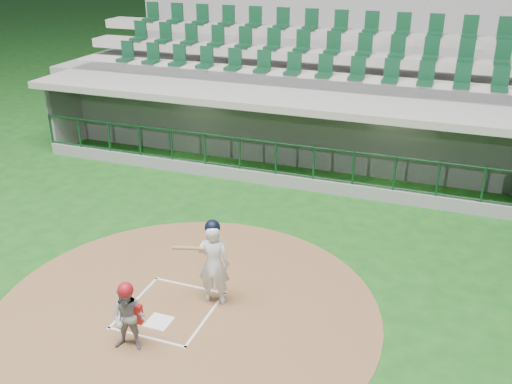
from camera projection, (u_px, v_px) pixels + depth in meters
ground at (177, 302)px, 10.87m from camera, size 120.00×120.00×0.00m
dirt_circle at (187, 310)px, 10.60m from camera, size 7.20×7.20×0.01m
home_plate at (159, 322)px, 10.26m from camera, size 0.43×0.43×0.02m
batter_box_chalk at (170, 310)px, 10.60m from camera, size 1.55×1.80×0.01m
dugout_structure at (296, 133)px, 17.18m from camera, size 16.40×3.70×3.00m
seating_deck at (321, 94)px, 19.62m from camera, size 17.00×6.72×5.15m
batter at (213, 262)px, 10.50m from camera, size 0.86×0.88×1.73m
catcher at (129, 317)px, 9.38m from camera, size 0.66×0.55×1.29m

